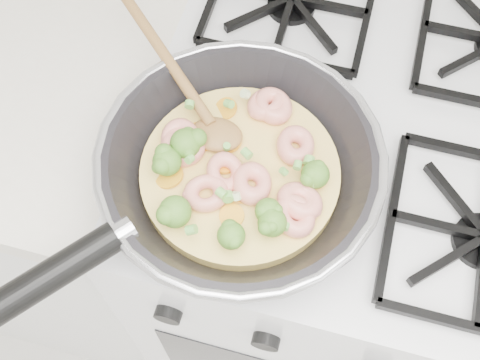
# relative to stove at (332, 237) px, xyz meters

# --- Properties ---
(stove) EXTENTS (0.60, 0.60, 0.92)m
(stove) POSITION_rel_stove_xyz_m (0.00, 0.00, 0.00)
(stove) COLOR white
(stove) RESTS_ON ground
(skillet) EXTENTS (0.41, 0.49, 0.09)m
(skillet) POSITION_rel_stove_xyz_m (-0.15, -0.16, 0.50)
(skillet) COLOR black
(skillet) RESTS_ON stove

